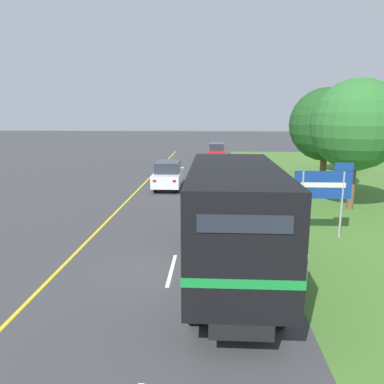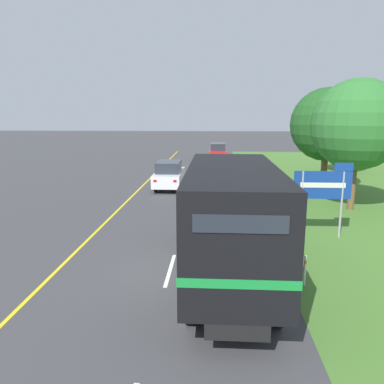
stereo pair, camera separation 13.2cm
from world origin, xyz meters
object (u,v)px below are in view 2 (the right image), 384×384
at_px(lead_car_red_ahead, 218,152).
at_px(roadside_tree_mid, 327,125).
at_px(roadside_tree_far, 345,136).
at_px(highway_sign, 324,188).
at_px(delineator_post, 305,270).
at_px(horse_trailer_truck, 231,216).
at_px(roadside_tree_near, 358,125).
at_px(lead_car_white, 169,175).

xyz_separation_m(lead_car_red_ahead, roadside_tree_mid, (6.97, -15.60, 3.37)).
bearing_deg(roadside_tree_far, highway_sign, -110.56).
distance_m(highway_sign, roadside_tree_mid, 10.66).
distance_m(highway_sign, roadside_tree_far, 19.18).
bearing_deg(delineator_post, roadside_tree_far, 69.48).
height_order(horse_trailer_truck, delineator_post, horse_trailer_truck).
height_order(roadside_tree_near, roadside_tree_far, roadside_tree_near).
height_order(highway_sign, delineator_post, highway_sign).
relative_size(highway_sign, roadside_tree_near, 0.46).
bearing_deg(roadside_tree_mid, lead_car_white, -179.73).
relative_size(roadside_tree_far, delineator_post, 5.30).
height_order(horse_trailer_truck, lead_car_white, horse_trailer_truck).
relative_size(lead_car_white, roadside_tree_mid, 0.66).
xyz_separation_m(lead_car_white, highway_sign, (7.54, -9.98, 1.14)).
bearing_deg(horse_trailer_truck, roadside_tree_mid, 64.58).
height_order(horse_trailer_truck, highway_sign, horse_trailer_truck).
height_order(lead_car_white, roadside_tree_near, roadside_tree_near).
height_order(horse_trailer_truck, lead_car_red_ahead, horse_trailer_truck).
distance_m(roadside_tree_mid, roadside_tree_far, 8.89).
distance_m(horse_trailer_truck, roadside_tree_mid, 15.90).
relative_size(roadside_tree_mid, delineator_post, 7.07).
xyz_separation_m(roadside_tree_mid, roadside_tree_far, (3.88, 7.91, -1.21)).
distance_m(roadside_tree_mid, delineator_post, 15.79).
bearing_deg(highway_sign, lead_car_red_ahead, 99.14).
bearing_deg(roadside_tree_far, roadside_tree_mid, -116.15).
distance_m(lead_car_white, highway_sign, 12.56).
bearing_deg(lead_car_red_ahead, roadside_tree_mid, -65.94).
relative_size(lead_car_white, roadside_tree_far, 0.89).
xyz_separation_m(horse_trailer_truck, roadside_tree_mid, (6.75, 14.21, 2.32)).
relative_size(lead_car_white, delineator_post, 4.70).
distance_m(lead_car_white, delineator_post, 15.71).
xyz_separation_m(roadside_tree_mid, delineator_post, (-4.55, -14.63, -3.83)).
distance_m(horse_trailer_truck, lead_car_white, 14.66).
bearing_deg(roadside_tree_near, lead_car_white, 153.85).
height_order(roadside_tree_near, delineator_post, roadside_tree_near).
distance_m(roadside_tree_far, delineator_post, 24.21).
bearing_deg(horse_trailer_truck, lead_car_white, 104.36).
xyz_separation_m(lead_car_white, delineator_post, (5.83, -14.58, -0.44)).
bearing_deg(horse_trailer_truck, roadside_tree_near, 53.07).
bearing_deg(horse_trailer_truck, delineator_post, -10.77).
bearing_deg(lead_car_white, highway_sign, -52.93).
bearing_deg(lead_car_red_ahead, roadside_tree_near, -71.35).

